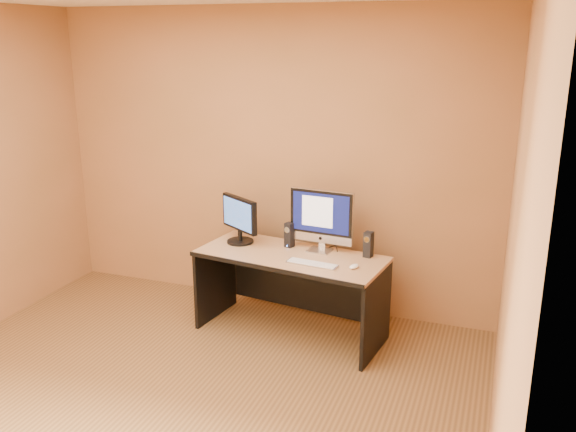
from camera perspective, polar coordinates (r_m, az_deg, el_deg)
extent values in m
plane|color=brown|center=(4.16, -12.32, -18.17)|extent=(4.00, 4.00, 0.00)
cube|color=#B5B5BA|center=(4.61, 2.27, -4.48)|extent=(0.41, 0.15, 0.02)
ellipsoid|color=white|center=(4.56, 6.20, -4.71)|extent=(0.08, 0.11, 0.03)
cylinder|color=black|center=(4.99, 4.54, -2.92)|extent=(0.08, 0.19, 0.01)
cylinder|color=black|center=(5.00, 4.10, -2.87)|extent=(0.07, 0.16, 0.01)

